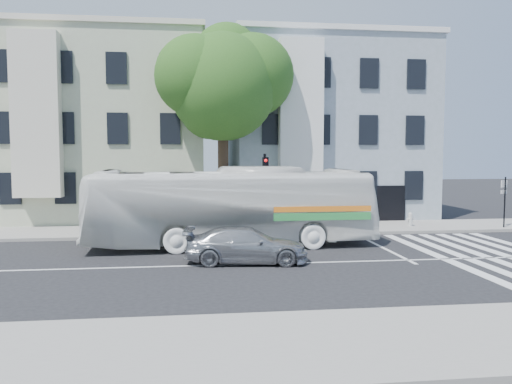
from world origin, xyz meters
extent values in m
plane|color=black|center=(0.00, 0.00, 0.00)|extent=(120.00, 120.00, 0.00)
cube|color=gray|center=(0.00, 8.00, 0.07)|extent=(80.00, 4.00, 0.15)
cube|color=gray|center=(0.00, -8.00, 0.07)|extent=(80.00, 4.00, 0.15)
cube|color=#ACB194|center=(-7.00, 15.00, 5.50)|extent=(12.00, 10.00, 11.00)
cube|color=gray|center=(7.00, 15.00, 5.50)|extent=(12.00, 10.00, 11.00)
cylinder|color=#2D2116|center=(0.00, 8.50, 2.60)|extent=(0.56, 0.56, 5.20)
sphere|color=#1D4516|center=(0.00, 8.50, 7.50)|extent=(5.60, 5.60, 5.60)
sphere|color=#1D4516|center=(1.60, 8.90, 8.20)|extent=(4.40, 4.40, 4.40)
sphere|color=#1D4516|center=(-1.40, 8.20, 8.00)|extent=(4.20, 4.20, 4.20)
sphere|color=#1D4516|center=(0.30, 9.70, 9.20)|extent=(3.80, 3.80, 3.80)
sphere|color=#1D4516|center=(-0.60, 9.10, 6.50)|extent=(3.40, 3.40, 3.40)
imported|color=white|center=(0.09, 3.70, 1.73)|extent=(3.53, 12.57, 3.47)
imported|color=#A8A9AF|center=(0.38, 0.32, 0.66)|extent=(2.30, 4.70, 1.32)
cylinder|color=black|center=(2.00, 7.00, 2.02)|extent=(0.13, 0.13, 4.04)
cube|color=black|center=(2.00, 6.75, 3.46)|extent=(0.30, 0.25, 0.82)
sphere|color=red|center=(2.00, 6.62, 3.70)|extent=(0.15, 0.15, 0.15)
cylinder|color=white|center=(2.00, 6.85, 2.50)|extent=(0.42, 0.09, 0.42)
cylinder|color=beige|center=(10.03, 7.69, 0.45)|extent=(0.24, 0.24, 0.60)
sphere|color=beige|center=(10.03, 7.69, 0.78)|extent=(0.22, 0.22, 0.22)
cylinder|color=beige|center=(10.03, 7.69, 0.53)|extent=(0.42, 0.26, 0.14)
cylinder|color=black|center=(14.75, 6.63, 1.49)|extent=(0.07, 0.07, 2.68)
cube|color=white|center=(14.75, 6.73, 2.45)|extent=(0.46, 0.22, 0.37)
cube|color=white|center=(14.75, 6.73, 2.02)|extent=(0.46, 0.22, 0.19)
camera|label=1|loc=(-1.46, -17.78, 3.97)|focal=35.00mm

